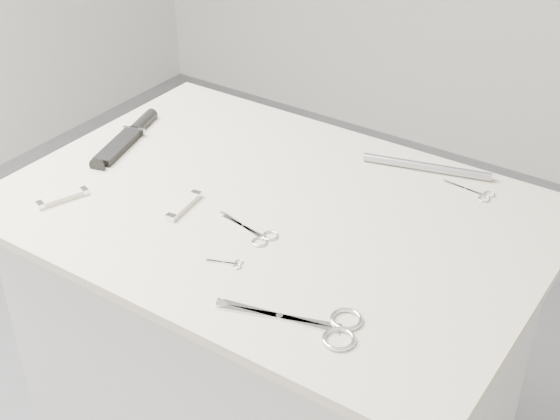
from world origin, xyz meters
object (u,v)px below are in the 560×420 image
Objects in this scene: plinth at (274,387)px; metal_rail at (426,167)px; tiny_scissors at (230,263)px; pocket_knife_a at (184,205)px; embroidery_scissors_b at (476,193)px; pocket_knife_b at (63,198)px; large_shears at (320,324)px; sheathed_knife at (130,135)px; embroidery_scissors_a at (255,233)px.

metal_rail is at bearing 57.92° from plinth.
tiny_scissors is 0.61× the size of pocket_knife_a.
pocket_knife_b is (-0.64, -0.46, 0.00)m from embroidery_scissors_b.
embroidery_scissors_b reaches higher than plinth.
plinth is at bearing 120.39° from large_shears.
large_shears is at bearing -90.02° from embroidery_scissors_b.
pocket_knife_b is at bearing 160.91° from tiny_scissors.
metal_rail reaches higher than pocket_knife_a.
large_shears is 0.87× the size of metal_rail.
metal_rail is (-0.12, 0.03, 0.01)m from embroidery_scissors_b.
plinth is 0.58m from metal_rail.
sheathed_knife is at bearing -157.90° from embroidery_scissors_b.
embroidery_scissors_b is at bearing -89.65° from sheathed_knife.
metal_rail is at bearing -47.62° from pocket_knife_a.
embroidery_scissors_b is 1.02× the size of pocket_knife_a.
embroidery_scissors_a is 0.40m from metal_rail.
pocket_knife_a reaches higher than embroidery_scissors_a.
pocket_knife_a is 0.49m from metal_rail.
embroidery_scissors_a is at bearing -74.99° from plinth.
large_shears is 0.26m from embroidery_scissors_a.
pocket_knife_a is at bearing -167.18° from embroidery_scissors_a.
embroidery_scissors_b is at bearing -58.71° from pocket_knife_a.
pocket_knife_b reaches higher than embroidery_scissors_a.
pocket_knife_b is (-0.38, -0.02, 0.01)m from tiny_scissors.
metal_rail reaches higher than embroidery_scissors_a.
embroidery_scissors_a is 1.27× the size of pocket_knife_a.
pocket_knife_b is (-0.37, -0.11, 0.00)m from embroidery_scissors_a.
pocket_knife_a is 0.23m from pocket_knife_b.
pocket_knife_b is at bearing -136.87° from metal_rail.
tiny_scissors is 0.62× the size of pocket_knife_b.
large_shears is at bearing -82.58° from metal_rail.
embroidery_scissors_b is 0.40× the size of metal_rail.
large_shears is 0.40m from pocket_knife_a.
metal_rail reaches higher than tiny_scissors.
metal_rail reaches higher than pocket_knife_b.
sheathed_knife is 2.33× the size of pocket_knife_a.
tiny_scissors is at bearing -66.85° from pocket_knife_b.
pocket_knife_a is at bearing -134.79° from embroidery_scissors_b.
metal_rail is at bearing -84.37° from sheathed_knife.
plinth is 4.02× the size of large_shears.
embroidery_scissors_b is 0.55m from pocket_knife_a.
large_shears reaches higher than embroidery_scissors_a.
plinth is 8.98× the size of pocket_knife_b.
embroidery_scissors_b is 0.73m from sheathed_knife.
pocket_knife_a is (-0.38, 0.14, 0.00)m from large_shears.
metal_rail is (0.14, 0.47, 0.01)m from tiny_scissors.
plinth is 0.62m from pocket_knife_b.
pocket_knife_a is at bearing -144.58° from plinth.
embroidery_scissors_b is 0.78m from pocket_knife_b.
tiny_scissors is at bearing -78.11° from plinth.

